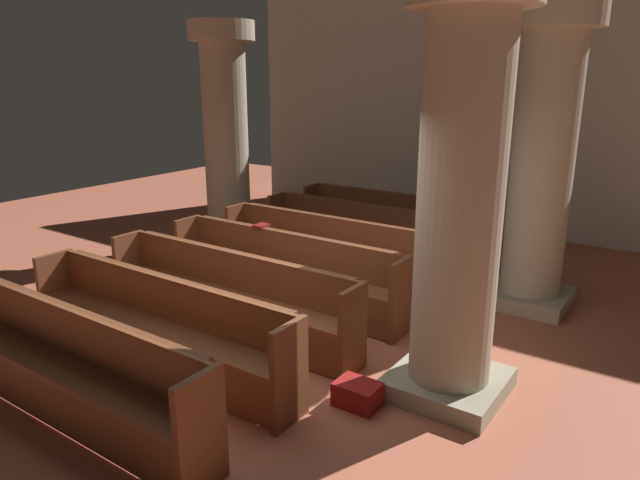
# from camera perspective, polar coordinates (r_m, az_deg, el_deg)

# --- Properties ---
(ground_plane) EXTENTS (19.20, 19.20, 0.00)m
(ground_plane) POSITION_cam_1_polar(r_m,az_deg,el_deg) (6.07, -3.83, -11.17)
(ground_plane) COLOR #AD5B42
(back_wall) EXTENTS (10.00, 0.16, 4.50)m
(back_wall) POSITION_cam_1_polar(r_m,az_deg,el_deg) (10.84, 16.77, 12.66)
(back_wall) COLOR beige
(back_wall) RESTS_ON ground
(pew_row_0) EXTENTS (3.29, 0.47, 0.89)m
(pew_row_0) POSITION_cam_1_polar(r_m,az_deg,el_deg) (9.48, 7.29, 1.97)
(pew_row_0) COLOR brown
(pew_row_0) RESTS_ON ground
(pew_row_1) EXTENTS (3.29, 0.46, 0.89)m
(pew_row_1) POSITION_cam_1_polar(r_m,az_deg,el_deg) (8.66, 4.30, 0.68)
(pew_row_1) COLOR brown
(pew_row_1) RESTS_ON ground
(pew_row_2) EXTENTS (3.29, 0.46, 0.89)m
(pew_row_2) POSITION_cam_1_polar(r_m,az_deg,el_deg) (7.86, 0.70, -0.88)
(pew_row_2) COLOR brown
(pew_row_2) RESTS_ON ground
(pew_row_3) EXTENTS (3.29, 0.47, 0.89)m
(pew_row_3) POSITION_cam_1_polar(r_m,az_deg,el_deg) (7.11, -3.70, -2.78)
(pew_row_3) COLOR brown
(pew_row_3) RESTS_ON ground
(pew_row_4) EXTENTS (3.29, 0.46, 0.89)m
(pew_row_4) POSITION_cam_1_polar(r_m,az_deg,el_deg) (6.42, -9.09, -5.07)
(pew_row_4) COLOR brown
(pew_row_4) RESTS_ON ground
(pew_row_5) EXTENTS (3.29, 0.46, 0.89)m
(pew_row_5) POSITION_cam_1_polar(r_m,az_deg,el_deg) (5.82, -15.75, -7.82)
(pew_row_5) COLOR brown
(pew_row_5) RESTS_ON ground
(pew_row_6) EXTENTS (3.29, 0.47, 0.89)m
(pew_row_6) POSITION_cam_1_polar(r_m,az_deg,el_deg) (5.32, -23.92, -10.99)
(pew_row_6) COLOR brown
(pew_row_6) RESTS_ON ground
(pillar_aisle_side) EXTENTS (1.03, 1.03, 3.55)m
(pillar_aisle_side) POSITION_cam_1_polar(r_m,az_deg,el_deg) (7.31, 21.07, 7.72)
(pillar_aisle_side) COLOR #9F967E
(pillar_aisle_side) RESTS_ON ground
(pillar_far_side) EXTENTS (1.03, 1.03, 3.55)m
(pillar_far_side) POSITION_cam_1_polar(r_m,az_deg,el_deg) (9.64, -9.24, 10.37)
(pillar_far_side) COLOR #9F967E
(pillar_far_side) RESTS_ON ground
(pillar_aisle_rear) EXTENTS (1.03, 1.03, 3.55)m
(pillar_aisle_rear) POSITION_cam_1_polar(r_m,az_deg,el_deg) (4.89, 13.66, 4.64)
(pillar_aisle_rear) COLOR #9F967E
(pillar_aisle_rear) RESTS_ON ground
(lectern) EXTENTS (0.48, 0.45, 1.08)m
(lectern) POSITION_cam_1_polar(r_m,az_deg,el_deg) (10.13, 11.64, 2.52)
(lectern) COLOR #562B1A
(lectern) RESTS_ON ground
(hymn_book) EXTENTS (0.15, 0.19, 0.03)m
(hymn_book) POSITION_cam_1_polar(r_m,az_deg,el_deg) (7.42, -5.78, 1.42)
(hymn_book) COLOR maroon
(hymn_book) RESTS_ON pew_row_3
(kneeler_box_red) EXTENTS (0.38, 0.28, 0.21)m
(kneeler_box_red) POSITION_cam_1_polar(r_m,az_deg,el_deg) (5.20, 3.70, -14.88)
(kneeler_box_red) COLOR maroon
(kneeler_box_red) RESTS_ON ground
(kneeler_box_blue) EXTENTS (0.36, 0.28, 0.21)m
(kneeler_box_blue) POSITION_cam_1_polar(r_m,az_deg,el_deg) (8.60, 16.50, -2.68)
(kneeler_box_blue) COLOR navy
(kneeler_box_blue) RESTS_ON ground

